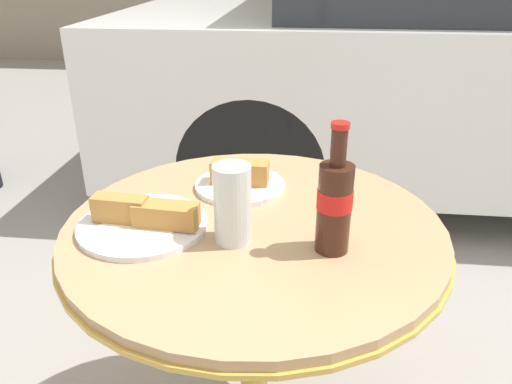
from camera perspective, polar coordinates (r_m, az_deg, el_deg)
bistro_table at (r=1.09m, az=-0.22°, el=-9.70°), size 0.78×0.78×0.69m
cola_bottle_left at (r=0.89m, az=8.97°, el=-1.21°), size 0.06×0.06×0.24m
drinking_glass at (r=0.92m, az=-2.71°, el=-1.77°), size 0.07×0.07×0.15m
lunch_plate_near at (r=1.15m, az=-1.85°, el=1.35°), size 0.21×0.21×0.07m
lunch_plate_far at (r=1.01m, az=-12.68°, el=-3.15°), size 0.26×0.26×0.07m
parked_car at (r=3.03m, az=24.98°, el=13.44°), size 3.95×1.77×1.39m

